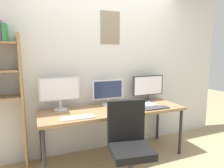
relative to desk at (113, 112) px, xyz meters
name	(u,v)px	position (x,y,z in m)	size (l,w,h in m)	color
wall_back	(103,67)	(0.00, 0.42, 0.61)	(4.45, 0.11, 2.60)	silver
desk	(113,112)	(0.00, 0.00, 0.00)	(2.05, 0.68, 0.74)	#936D47
office_chair	(129,153)	(-0.08, -0.66, -0.29)	(0.52, 0.52, 0.99)	#2D2D33
monitor_left	(60,91)	(-0.70, 0.21, 0.32)	(0.55, 0.18, 0.46)	silver
monitor_center	(108,91)	(0.00, 0.21, 0.27)	(0.48, 0.18, 0.39)	silver
monitor_right	(148,87)	(0.70, 0.21, 0.29)	(0.56, 0.18, 0.42)	#38383D
keyboard_left	(78,118)	(-0.56, -0.23, 0.06)	(0.40, 0.13, 0.02)	silver
keyboard_right	(156,108)	(0.56, -0.23, 0.06)	(0.39, 0.13, 0.02)	#38383D
computer_mouse	(110,113)	(-0.13, -0.20, 0.07)	(0.06, 0.10, 0.03)	black
laptop_closed	(145,105)	(0.51, -0.03, 0.06)	(0.32, 0.22, 0.02)	silver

